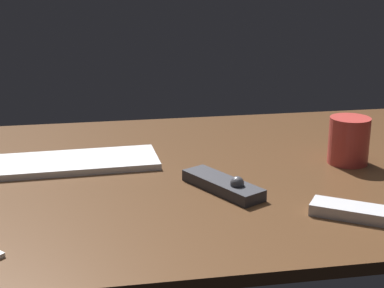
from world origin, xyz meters
The scene contains 5 objects.
desk centered at (0.00, 0.00, 1.00)cm, with size 140.00×84.00×2.00cm, color #4C301C.
keyboard centered at (-19.03, 7.68, 2.67)cm, with size 39.43×13.64×1.34cm, color silver.
media_remote centered at (10.64, -11.59, 3.18)cm, with size 12.91×17.97×3.84cm.
tv_remote centered at (30.10, -27.56, 2.98)cm, with size 16.43×4.99×1.97cm, color #B7B7BC.
coffee_mug centered at (39.66, -0.68, 6.87)cm, with size 8.33×8.33×9.74cm, color #B23833.
Camera 1 is at (-13.40, -112.02, 42.76)cm, focal length 56.42 mm.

